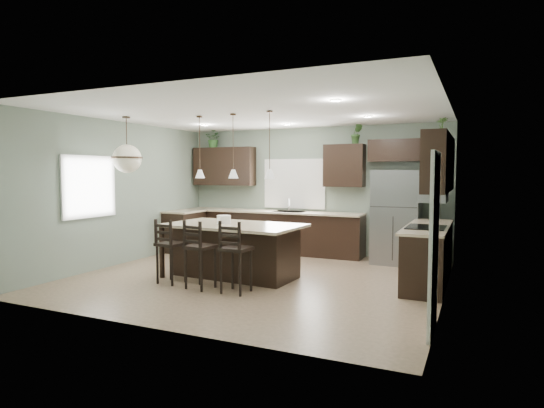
{
  "coord_description": "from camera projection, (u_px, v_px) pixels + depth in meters",
  "views": [
    {
      "loc": [
        3.41,
        -6.87,
        1.81
      ],
      "look_at": [
        0.1,
        0.4,
        1.25
      ],
      "focal_mm": 30.0,
      "sensor_mm": 36.0,
      "label": 1
    }
  ],
  "objects": [
    {
      "name": "plant_back_left",
      "position": [
        214.0,
        139.0,
        10.9
      ],
      "size": [
        0.45,
        0.42,
        0.43
      ],
      "primitive_type": "imported",
      "rotation": [
        0.0,
        0.0,
        -0.23
      ],
      "color": "#2A5424",
      "rests_on": "back_upper_left"
    },
    {
      "name": "bar_stool_center",
      "position": [
        200.0,
        254.0,
        7.03
      ],
      "size": [
        0.45,
        0.45,
        1.08
      ],
      "primitive_type": "cube",
      "rotation": [
        0.0,
        0.0,
        -0.15
      ],
      "color": "black",
      "rests_on": "ground"
    },
    {
      "name": "bar_stool_left",
      "position": [
        171.0,
        251.0,
        7.38
      ],
      "size": [
        0.43,
        0.43,
        1.06
      ],
      "primitive_type": "cube",
      "rotation": [
        0.0,
        0.0,
        -0.09
      ],
      "color": "black",
      "rests_on": "ground"
    },
    {
      "name": "kitchen_island",
      "position": [
        234.0,
        251.0,
        7.79
      ],
      "size": [
        2.39,
        1.46,
        0.92
      ],
      "primitive_type": "cube",
      "rotation": [
        0.0,
        0.0,
        -0.06
      ],
      "color": "black",
      "rests_on": "ground"
    },
    {
      "name": "chandelier",
      "position": [
        127.0,
        145.0,
        8.07
      ],
      "size": [
        0.54,
        0.54,
        1.0
      ],
      "primitive_type": null,
      "color": "beige",
      "rests_on": "room_shell"
    },
    {
      "name": "window_back",
      "position": [
        295.0,
        184.0,
        10.31
      ],
      "size": [
        1.35,
        0.02,
        1.0
      ],
      "primitive_type": "cube",
      "color": "white",
      "rests_on": "room_shell"
    },
    {
      "name": "sink_inset",
      "position": [
        289.0,
        212.0,
        10.08
      ],
      "size": [
        0.7,
        0.45,
        0.01
      ],
      "primitive_type": "cube",
      "color": "gray",
      "rests_on": "back_countertop"
    },
    {
      "name": "ground",
      "position": [
        257.0,
        278.0,
        7.77
      ],
      "size": [
        6.0,
        6.0,
        0.0
      ],
      "primitive_type": "plane",
      "color": "#9E8466",
      "rests_on": "ground"
    },
    {
      "name": "back_upper_right",
      "position": [
        344.0,
        166.0,
        9.65
      ],
      "size": [
        0.85,
        0.34,
        0.9
      ],
      "primitive_type": "cube",
      "color": "black",
      "rests_on": "room_shell"
    },
    {
      "name": "right_countertop",
      "position": [
        428.0,
        227.0,
        7.4
      ],
      "size": [
        0.66,
        2.35,
        0.04
      ],
      "primitive_type": "cube",
      "color": "#BCAB8E",
      "rests_on": "right_lower_cabs"
    },
    {
      "name": "cooktop",
      "position": [
        426.0,
        227.0,
        7.14
      ],
      "size": [
        0.58,
        0.75,
        0.02
      ],
      "primitive_type": "cube",
      "color": "black",
      "rests_on": "right_countertop"
    },
    {
      "name": "back_countertop",
      "position": [
        271.0,
        212.0,
        10.27
      ],
      "size": [
        4.2,
        0.66,
        0.04
      ],
      "primitive_type": "cube",
      "color": "#BCAB8E",
      "rests_on": "back_lower_cabs"
    },
    {
      "name": "pendant_center",
      "position": [
        233.0,
        146.0,
        7.67
      ],
      "size": [
        0.17,
        0.17,
        1.1
      ],
      "primitive_type": null,
      "color": "white",
      "rests_on": "room_shell"
    },
    {
      "name": "back_lower_cabs",
      "position": [
        271.0,
        232.0,
        10.32
      ],
      "size": [
        4.2,
        0.6,
        0.9
      ],
      "primitive_type": "cube",
      "color": "black",
      "rests_on": "ground"
    },
    {
      "name": "left_return_countertop",
      "position": [
        185.0,
        211.0,
        10.36
      ],
      "size": [
        0.66,
        0.96,
        0.04
      ],
      "primitive_type": "cube",
      "color": "#BCAB8E",
      "rests_on": "left_return_cabs"
    },
    {
      "name": "left_return_cabs",
      "position": [
        184.0,
        232.0,
        10.4
      ],
      "size": [
        0.6,
        0.9,
        0.9
      ],
      "primitive_type": "cube",
      "color": "black",
      "rests_on": "ground"
    },
    {
      "name": "pendant_left",
      "position": [
        200.0,
        147.0,
        8.0
      ],
      "size": [
        0.17,
        0.17,
        1.1
      ],
      "primitive_type": null,
      "color": "silver",
      "rests_on": "room_shell"
    },
    {
      "name": "window_left",
      "position": [
        89.0,
        187.0,
        8.17
      ],
      "size": [
        0.02,
        1.1,
        1.0
      ],
      "primitive_type": "cube",
      "color": "white",
      "rests_on": "room_shell"
    },
    {
      "name": "right_lower_cabs",
      "position": [
        429.0,
        256.0,
        7.42
      ],
      "size": [
        0.6,
        2.35,
        0.9
      ],
      "primitive_type": "cube",
      "color": "black",
      "rests_on": "ground"
    },
    {
      "name": "pantry_door",
      "position": [
        434.0,
        243.0,
        5.06
      ],
      "size": [
        0.04,
        0.82,
        2.04
      ],
      "primitive_type": "cube",
      "color": "white",
      "rests_on": "ground"
    },
    {
      "name": "back_upper_left",
      "position": [
        224.0,
        166.0,
        10.87
      ],
      "size": [
        1.55,
        0.34,
        0.9
      ],
      "primitive_type": "cube",
      "color": "black",
      "rests_on": "room_shell"
    },
    {
      "name": "refrigerator",
      "position": [
        396.0,
        217.0,
        8.97
      ],
      "size": [
        0.9,
        0.74,
        1.85
      ],
      "primitive_type": "cube",
      "color": "gray",
      "rests_on": "ground"
    },
    {
      "name": "plant_right_wall",
      "position": [
        442.0,
        128.0,
        7.87
      ],
      "size": [
        0.27,
        0.27,
        0.36
      ],
      "primitive_type": "imported",
      "rotation": [
        0.0,
        0.0,
        -0.4
      ],
      "color": "#365625",
      "rests_on": "right_upper_cabs"
    },
    {
      "name": "serving_dish",
      "position": [
        224.0,
        219.0,
        7.85
      ],
      "size": [
        0.24,
        0.24,
        0.14
      ],
      "primitive_type": "cylinder",
      "color": "silver",
      "rests_on": "kitchen_island"
    },
    {
      "name": "right_upper_cabs",
      "position": [
        439.0,
        163.0,
        7.26
      ],
      "size": [
        0.34,
        2.35,
        0.9
      ],
      "primitive_type": "cube",
      "color": "black",
      "rests_on": "room_shell"
    },
    {
      "name": "microwave",
      "position": [
        434.0,
        189.0,
        7.06
      ],
      "size": [
        0.4,
        0.75,
        0.4
      ],
      "primitive_type": "cube",
      "color": "gray",
      "rests_on": "right_upper_cabs"
    },
    {
      "name": "bar_stool_right",
      "position": [
        236.0,
        257.0,
        6.78
      ],
      "size": [
        0.42,
        0.42,
        1.1
      ],
      "primitive_type": "cube",
      "rotation": [
        0.0,
        0.0,
        -0.03
      ],
      "color": "black",
      "rests_on": "ground"
    },
    {
      "name": "pendant_right",
      "position": [
        270.0,
        145.0,
        7.34
      ],
      "size": [
        0.17,
        0.17,
        1.1
      ],
      "primitive_type": null,
      "color": "white",
      "rests_on": "room_shell"
    },
    {
      "name": "wall_oven_front",
      "position": [
        407.0,
        257.0,
        7.3
      ],
      "size": [
        0.01,
        0.72,
        0.6
      ],
      "primitive_type": "cube",
      "color": "gray",
      "rests_on": "right_lower_cabs"
    },
    {
      "name": "room_shell",
      "position": [
        257.0,
        179.0,
        7.65
      ],
      "size": [
        6.0,
        6.0,
        6.0
      ],
      "color": "slate",
      "rests_on": "ground"
    },
    {
      "name": "faucet",
      "position": [
        289.0,
        205.0,
        10.04
      ],
      "size": [
        0.02,
        0.02,
        0.28
      ],
      "primitive_type": "cylinder",
      "color": "silver",
      "rests_on": "back_countertop"
    },
    {
      "name": "fridge_header",
      "position": [
        395.0,
        150.0,
        9.19
      ],
      "size": [
        1.05,
        0.34,
        0.45
      ],
      "primitive_type": "cube",
      "color": "black",
      "rests_on": "room_shell"
    },
    {
      "name": "plant_back_right",
      "position": [
        357.0,
        133.0,
        9.47
      ],
      "size": [
        0.3,
        0.27,
        0.44
      ],
      "primitive_type": "imported",
      "rotation": [
        0.0,
        0.0,
        0.41
      ],
      "color": "#315625",
      "rests_on": "back_upper_right"
    }
  ]
}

